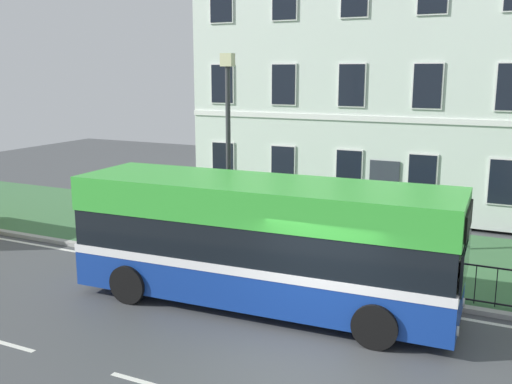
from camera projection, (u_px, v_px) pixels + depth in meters
ground_plane at (320, 338)px, 12.35m from camera, size 60.00×56.00×0.18m
georgian_townhouse at (417, 54)px, 24.82m from camera, size 16.62×9.93×12.20m
iron_verge_railing at (319, 260)px, 15.44m from camera, size 14.35×0.04×0.97m
single_decker_bus at (262, 241)px, 13.82m from camera, size 9.25×2.99×3.03m
street_lamp_post at (228, 142)px, 16.65m from camera, size 0.36×0.24×5.92m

